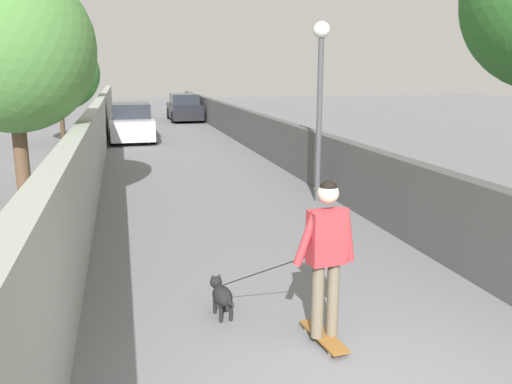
{
  "coord_description": "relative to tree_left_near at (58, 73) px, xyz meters",
  "views": [
    {
      "loc": [
        -3.57,
        1.98,
        2.86
      ],
      "look_at": [
        4.33,
        -0.0,
        1.0
      ],
      "focal_mm": 37.34,
      "sensor_mm": 36.0,
      "label": 1
    }
  ],
  "objects": [
    {
      "name": "lamp_post",
      "position": [
        -11.62,
        -6.49,
        -0.06
      ],
      "size": [
        0.36,
        0.36,
        3.87
      ],
      "color": "#4C4C51",
      "rests_on": "ground"
    },
    {
      "name": "fence_right",
      "position": [
        -7.0,
        -7.04,
        -2.07
      ],
      "size": [
        48.0,
        0.3,
        1.37
      ],
      "primitive_type": "cube",
      "color": "#4C4C4C",
      "rests_on": "ground"
    },
    {
      "name": "car_far",
      "position": [
        8.83,
        -5.89,
        -2.04
      ],
      "size": [
        4.34,
        1.8,
        1.54
      ],
      "color": "black",
      "rests_on": "ground"
    },
    {
      "name": "ground_plane",
      "position": [
        -5.0,
        -4.3,
        -2.75
      ],
      "size": [
        80.0,
        80.0,
        0.0
      ],
      "primitive_type": "plane",
      "color": "slate"
    },
    {
      "name": "tree_left_mid",
      "position": [
        -11.5,
        -0.38,
        0.5
      ],
      "size": [
        3.11,
        3.11,
        4.85
      ],
      "color": "brown",
      "rests_on": "ground"
    },
    {
      "name": "car_near",
      "position": [
        0.31,
        -2.71,
        -2.04
      ],
      "size": [
        4.23,
        1.8,
        1.54
      ],
      "color": "silver",
      "rests_on": "ground"
    },
    {
      "name": "skateboard",
      "position": [
        -17.67,
        -4.31,
        -2.69
      ],
      "size": [
        0.82,
        0.29,
        0.08
      ],
      "color": "brown",
      "rests_on": "ground"
    },
    {
      "name": "tree_left_near",
      "position": [
        0.0,
        0.0,
        0.0
      ],
      "size": [
        3.16,
        3.16,
        4.21
      ],
      "color": "#473523",
      "rests_on": "ground"
    },
    {
      "name": "dog",
      "position": [
        -16.77,
        -3.36,
        -2.48
      ],
      "size": [
        1.2,
        1.09,
        1.06
      ],
      "color": "black",
      "rests_on": "ground"
    },
    {
      "name": "wall_left",
      "position": [
        -7.0,
        -1.56,
        -1.83
      ],
      "size": [
        48.0,
        0.3,
        1.85
      ],
      "primitive_type": "cube",
      "color": "#999E93",
      "rests_on": "ground"
    },
    {
      "name": "person_skateboarder",
      "position": [
        -17.67,
        -4.31,
        -1.67
      ],
      "size": [
        0.26,
        0.72,
        1.7
      ],
      "color": "#726651",
      "rests_on": "skateboard"
    }
  ]
}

